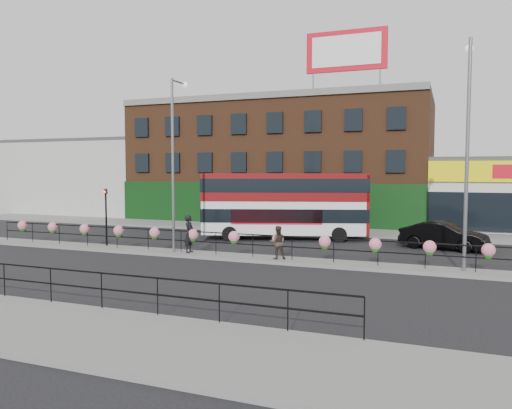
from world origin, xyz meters
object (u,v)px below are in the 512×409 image
(double_decker_bus, at_px, (285,199))
(lamp_column_west, at_px, (175,150))
(car, at_px, (444,236))
(lamp_column_east, at_px, (468,134))
(pedestrian_b, at_px, (278,242))
(pedestrian_a, at_px, (189,234))

(double_decker_bus, relative_size, lamp_column_west, 1.18)
(car, height_order, lamp_column_east, lamp_column_east)
(double_decker_bus, relative_size, car, 2.17)
(lamp_column_west, relative_size, lamp_column_east, 0.92)
(double_decker_bus, bearing_deg, car, -4.22)
(lamp_column_west, bearing_deg, pedestrian_b, -3.23)
(double_decker_bus, height_order, pedestrian_a, double_decker_bus)
(car, bearing_deg, pedestrian_a, 134.44)
(pedestrian_a, distance_m, lamp_column_west, 4.42)
(pedestrian_a, xyz_separation_m, lamp_column_west, (-0.91, 0.20, 4.33))
(lamp_column_west, bearing_deg, pedestrian_a, -12.14)
(pedestrian_a, relative_size, pedestrian_b, 1.22)
(lamp_column_east, bearing_deg, car, 97.83)
(pedestrian_b, bearing_deg, lamp_column_east, 156.84)
(pedestrian_a, height_order, pedestrian_b, pedestrian_a)
(pedestrian_b, xyz_separation_m, lamp_column_west, (-5.74, 0.32, 4.50))
(pedestrian_a, bearing_deg, pedestrian_b, -96.29)
(car, bearing_deg, lamp_column_east, -156.87)
(double_decker_bus, distance_m, pedestrian_a, 8.10)
(pedestrian_a, bearing_deg, car, -65.63)
(pedestrian_a, bearing_deg, double_decker_bus, -24.83)
(lamp_column_east, bearing_deg, double_decker_bus, 145.20)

